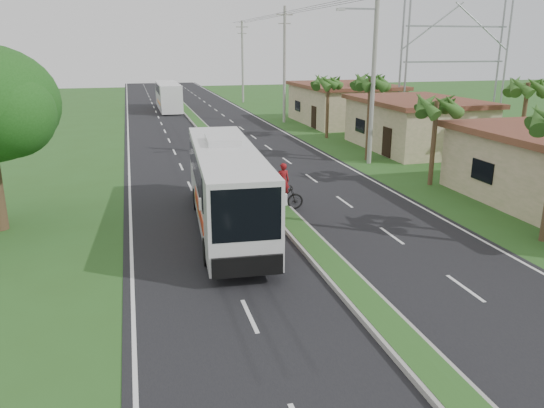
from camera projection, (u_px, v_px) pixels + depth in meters
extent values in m
plane|color=#2B541F|center=(363.00, 302.00, 15.93)|extent=(180.00, 180.00, 0.00)
cube|color=black|center=(235.00, 164.00, 34.44)|extent=(14.00, 160.00, 0.02)
cube|color=gray|center=(235.00, 163.00, 34.42)|extent=(1.20, 160.00, 0.17)
cube|color=#2B541F|center=(235.00, 161.00, 34.39)|extent=(0.95, 160.00, 0.02)
cube|color=silver|center=(129.00, 170.00, 32.80)|extent=(0.12, 160.00, 0.01)
cube|color=silver|center=(332.00, 159.00, 36.09)|extent=(0.12, 160.00, 0.01)
cube|color=tan|center=(415.00, 126.00, 39.26)|extent=(7.00, 10.00, 3.35)
cube|color=#5B2720|center=(417.00, 101.00, 38.73)|extent=(7.60, 10.60, 0.32)
cube|color=tan|center=(343.00, 105.00, 52.20)|extent=(8.00, 11.00, 3.50)
cube|color=#5B2720|center=(344.00, 85.00, 51.65)|extent=(8.60, 11.60, 0.32)
cylinder|color=#473321|center=(433.00, 144.00, 28.69)|extent=(0.26, 0.26, 4.60)
cylinder|color=#473321|center=(369.00, 120.00, 34.91)|extent=(0.26, 0.26, 5.40)
cylinder|color=#473321|center=(327.00, 109.00, 43.45)|extent=(0.26, 0.26, 4.80)
cylinder|color=#473321|center=(523.00, 125.00, 33.37)|extent=(0.26, 0.26, 5.20)
sphere|color=#1A4913|center=(10.00, 114.00, 20.20)|extent=(3.40, 3.40, 3.40)
cylinder|color=gray|center=(374.00, 69.00, 32.96)|extent=(0.28, 0.28, 12.00)
cube|color=gray|center=(359.00, 9.00, 31.66)|extent=(2.40, 0.10, 0.10)
cylinder|color=gray|center=(284.00, 66.00, 51.62)|extent=(0.28, 0.28, 11.00)
cube|color=gray|center=(285.00, 15.00, 50.27)|extent=(1.60, 0.12, 0.12)
cube|color=gray|center=(285.00, 24.00, 50.50)|extent=(1.20, 0.10, 0.10)
cylinder|color=gray|center=(243.00, 62.00, 70.21)|extent=(0.28, 0.28, 10.50)
cube|color=gray|center=(242.00, 27.00, 68.93)|extent=(1.60, 0.12, 0.12)
cube|color=gray|center=(242.00, 33.00, 69.16)|extent=(1.20, 0.10, 0.10)
cylinder|color=gray|center=(406.00, 62.00, 45.69)|extent=(0.18, 0.18, 12.00)
cylinder|color=gray|center=(506.00, 61.00, 48.15)|extent=(0.18, 0.18, 12.00)
cylinder|color=gray|center=(401.00, 62.00, 46.62)|extent=(0.18, 0.18, 12.00)
cylinder|color=gray|center=(499.00, 61.00, 49.08)|extent=(0.18, 0.18, 12.00)
cube|color=gray|center=(454.00, 62.00, 47.39)|extent=(10.00, 0.14, 0.14)
cube|color=gray|center=(457.00, 26.00, 46.52)|extent=(10.00, 0.14, 0.14)
cube|color=silver|center=(226.00, 184.00, 21.69)|extent=(3.17, 11.66, 3.03)
cube|color=black|center=(224.00, 165.00, 22.04)|extent=(3.06, 9.37, 1.21)
cube|color=black|center=(246.00, 215.00, 16.18)|extent=(2.17, 0.28, 1.69)
cube|color=red|center=(230.00, 206.00, 20.78)|extent=(2.78, 5.15, 0.53)
cube|color=gold|center=(226.00, 202.00, 22.20)|extent=(2.64, 3.04, 0.24)
cube|color=silver|center=(222.00, 140.00, 22.30)|extent=(1.50, 2.39, 0.27)
cylinder|color=black|center=(208.00, 252.00, 18.47)|extent=(0.37, 1.02, 1.00)
cylinder|color=black|center=(269.00, 247.00, 18.87)|extent=(0.37, 1.02, 1.00)
cylinder|color=black|center=(197.00, 199.00, 24.79)|extent=(0.37, 1.02, 1.00)
cylinder|color=black|center=(243.00, 197.00, 25.19)|extent=(0.37, 1.02, 1.00)
cube|color=white|center=(168.00, 96.00, 62.56)|extent=(2.38, 10.90, 3.03)
cube|color=black|center=(168.00, 88.00, 62.74)|extent=(2.43, 8.06, 1.03)
cube|color=orange|center=(169.00, 102.00, 61.85)|extent=(2.43, 5.21, 0.33)
cylinder|color=black|center=(162.00, 111.00, 58.49)|extent=(0.29, 0.91, 0.91)
cylinder|color=black|center=(181.00, 110.00, 59.00)|extent=(0.29, 0.91, 0.91)
cylinder|color=black|center=(158.00, 103.00, 66.38)|extent=(0.29, 0.91, 0.91)
cylinder|color=black|center=(175.00, 103.00, 66.89)|extent=(0.29, 0.91, 0.91)
imported|color=black|center=(283.00, 198.00, 24.61)|extent=(1.98, 0.63, 1.18)
imported|color=maroon|center=(283.00, 181.00, 24.37)|extent=(0.64, 0.43, 1.71)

